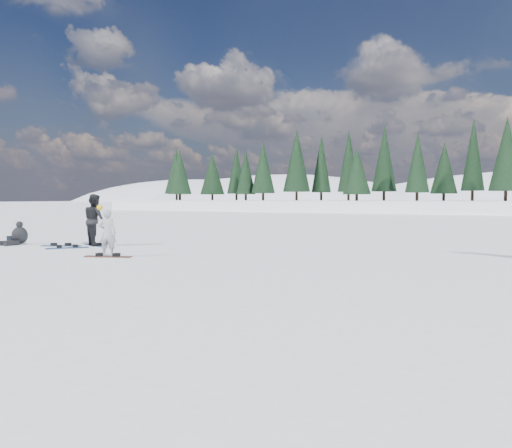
# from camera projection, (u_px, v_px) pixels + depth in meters

# --- Properties ---
(ground) EXTENTS (420.00, 420.00, 0.00)m
(ground) POSITION_uv_depth(u_px,v_px,m) (110.00, 257.00, 15.79)
(ground) COLOR white
(ground) RESTS_ON ground
(alpine_backdrop) EXTENTS (412.50, 227.00, 53.20)m
(alpine_backdrop) POSITION_uv_depth(u_px,v_px,m) (442.00, 239.00, 190.04)
(alpine_backdrop) COLOR white
(alpine_backdrop) RESTS_ON ground
(snowboarder_woman) EXTENTS (0.65, 0.56, 1.66)m
(snowboarder_woman) POSITION_uv_depth(u_px,v_px,m) (108.00, 233.00, 15.70)
(snowboarder_woman) COLOR #AAAAAF
(snowboarder_woman) RESTS_ON ground
(snowboarder_man) EXTENTS (1.22, 1.13, 2.03)m
(snowboarder_man) POSITION_uv_depth(u_px,v_px,m) (95.00, 220.00, 19.48)
(snowboarder_man) COLOR black
(snowboarder_man) RESTS_ON ground
(seated_rider) EXTENTS (0.71, 1.13, 0.93)m
(seated_rider) POSITION_uv_depth(u_px,v_px,m) (18.00, 236.00, 20.00)
(seated_rider) COLOR black
(seated_rider) RESTS_ON ground
(gear_bag) EXTENTS (0.51, 0.40, 0.30)m
(gear_bag) POSITION_uv_depth(u_px,v_px,m) (13.00, 240.00, 20.56)
(gear_bag) COLOR black
(gear_bag) RESTS_ON ground
(snowboard_woman) EXTENTS (1.51, 0.75, 0.03)m
(snowboard_woman) POSITION_uv_depth(u_px,v_px,m) (108.00, 257.00, 15.74)
(snowboard_woman) COLOR maroon
(snowboard_woman) RESTS_ON ground
(snowboard_man) EXTENTS (1.50, 0.82, 0.03)m
(snowboard_man) POSITION_uv_depth(u_px,v_px,m) (95.00, 245.00, 19.53)
(snowboard_man) COLOR navy
(snowboard_man) RESTS_ON ground
(snowboard_loose_a) EXTENTS (1.19, 1.32, 0.03)m
(snowboard_loose_a) POSITION_uv_depth(u_px,v_px,m) (67.00, 248.00, 18.48)
(snowboard_loose_a) COLOR #1C4B9A
(snowboard_loose_a) RESTS_ON ground
(snowboard_loose_c) EXTENTS (1.48, 0.87, 0.03)m
(snowboard_loose_c) POSITION_uv_depth(u_px,v_px,m) (61.00, 246.00, 19.27)
(snowboard_loose_c) COLOR #19578E
(snowboard_loose_c) RESTS_ON ground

